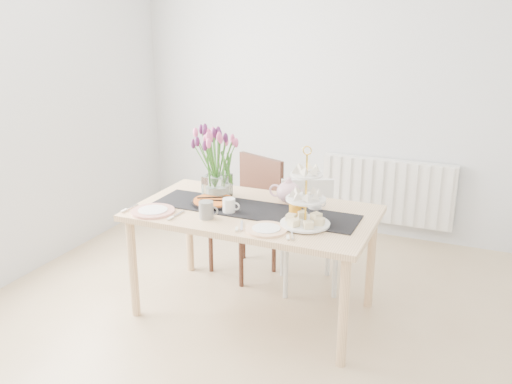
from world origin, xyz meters
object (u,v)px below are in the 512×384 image
at_px(teapot, 288,192).
at_px(tart_tin, 214,202).
at_px(tulip_vase, 216,152).
at_px(mug_grey, 206,210).
at_px(dining_table, 254,221).
at_px(cake_stand, 306,206).
at_px(mug_white, 229,206).
at_px(mug_orange, 295,211).
at_px(chair_white, 308,226).
at_px(plate_left, 153,211).
at_px(radiator, 387,191).
at_px(plate_right, 266,229).
at_px(cream_jug, 315,203).
at_px(chair_brown, 250,206).

height_order(teapot, tart_tin, teapot).
relative_size(tulip_vase, mug_grey, 5.47).
distance_m(dining_table, tart_tin, 0.31).
xyz_separation_m(dining_table, cake_stand, (0.40, -0.13, 0.21)).
xyz_separation_m(cake_stand, mug_grey, (-0.62, -0.12, -0.07)).
relative_size(cake_stand, teapot, 1.73).
xyz_separation_m(mug_white, mug_orange, (0.43, 0.08, -0.00)).
bearing_deg(tulip_vase, cake_stand, -20.17).
xyz_separation_m(tulip_vase, tart_tin, (0.05, -0.15, -0.32)).
distance_m(chair_white, mug_orange, 0.68).
distance_m(dining_table, chair_white, 0.63).
bearing_deg(plate_left, dining_table, 26.21).
relative_size(cake_stand, mug_orange, 4.75).
height_order(tulip_vase, plate_left, tulip_vase).
relative_size(radiator, mug_grey, 10.73).
bearing_deg(mug_white, tart_tin, 139.50).
height_order(radiator, plate_right, plate_right).
relative_size(chair_white, cake_stand, 1.78).
xyz_separation_m(teapot, cream_jug, (0.21, -0.04, -0.04)).
bearing_deg(cake_stand, chair_brown, 133.46).
bearing_deg(plate_right, mug_grey, 174.44).
relative_size(chair_white, cream_jug, 9.20).
xyz_separation_m(chair_brown, tulip_vase, (-0.05, -0.46, 0.54)).
height_order(dining_table, chair_brown, chair_brown).
bearing_deg(teapot, cake_stand, -59.89).
relative_size(mug_orange, plate_left, 0.33).
xyz_separation_m(chair_brown, mug_grey, (0.07, -0.86, 0.26)).
bearing_deg(cream_jug, mug_orange, -113.25).
bearing_deg(chair_brown, tart_tin, -68.05).
distance_m(mug_grey, plate_right, 0.44).
distance_m(cream_jug, mug_orange, 0.22).
bearing_deg(plate_left, radiator, 59.38).
xyz_separation_m(mug_grey, mug_orange, (0.52, 0.23, -0.01)).
xyz_separation_m(chair_white, teapot, (-0.04, -0.33, 0.37)).
xyz_separation_m(tulip_vase, teapot, (0.51, 0.08, -0.25)).
xyz_separation_m(chair_white, mug_orange, (0.10, -0.58, 0.33)).
height_order(mug_white, plate_left, mug_white).
xyz_separation_m(tart_tin, plate_right, (0.51, -0.29, -0.01)).
xyz_separation_m(cream_jug, plate_left, (-0.97, -0.48, -0.04)).
relative_size(mug_white, plate_left, 0.34).
bearing_deg(tulip_vase, radiator, 59.19).
xyz_separation_m(chair_white, plate_left, (-0.80, -0.85, 0.29)).
relative_size(radiator, cream_jug, 13.72).
bearing_deg(mug_white, mug_grey, -130.19).
height_order(cake_stand, mug_white, cake_stand).
relative_size(cake_stand, mug_grey, 4.05).
distance_m(tulip_vase, mug_white, 0.44).
bearing_deg(cake_stand, mug_white, 177.75).
height_order(tulip_vase, teapot, tulip_vase).
distance_m(cream_jug, mug_grey, 0.73).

